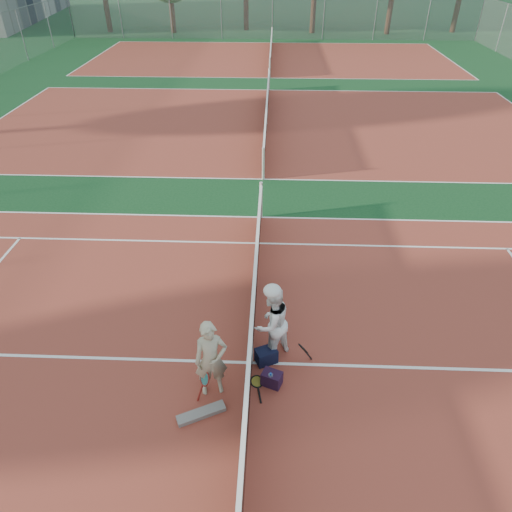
# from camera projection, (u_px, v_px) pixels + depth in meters

# --- Properties ---
(ground) EXTENTS (130.00, 130.00, 0.00)m
(ground) POSITION_uv_depth(u_px,v_px,m) (252.00, 363.00, 8.58)
(ground) COLOR #0F3819
(ground) RESTS_ON ground
(court_main) EXTENTS (23.77, 10.97, 0.01)m
(court_main) POSITION_uv_depth(u_px,v_px,m) (252.00, 363.00, 8.58)
(court_main) COLOR maroon
(court_main) RESTS_ON ground
(court_far_a) EXTENTS (23.77, 10.97, 0.01)m
(court_far_a) POSITION_uv_depth(u_px,v_px,m) (267.00, 124.00, 19.66)
(court_far_a) COLOR maroon
(court_far_a) RESTS_ON ground
(court_far_b) EXTENTS (23.77, 10.97, 0.01)m
(court_far_b) POSITION_uv_depth(u_px,v_px,m) (271.00, 58.00, 30.73)
(court_far_b) COLOR maroon
(court_far_b) RESTS_ON ground
(net_main) EXTENTS (0.10, 10.98, 1.02)m
(net_main) POSITION_uv_depth(u_px,v_px,m) (252.00, 344.00, 8.29)
(net_main) COLOR black
(net_main) RESTS_ON ground
(net_far_a) EXTENTS (0.10, 10.98, 1.02)m
(net_far_a) POSITION_uv_depth(u_px,v_px,m) (267.00, 113.00, 19.37)
(net_far_a) COLOR black
(net_far_a) RESTS_ON ground
(net_far_b) EXTENTS (0.10, 10.98, 1.02)m
(net_far_b) POSITION_uv_depth(u_px,v_px,m) (271.00, 50.00, 30.44)
(net_far_b) COLOR black
(net_far_b) RESTS_ON ground
(fence_back) EXTENTS (32.00, 0.06, 3.00)m
(fence_back) POSITION_uv_depth(u_px,v_px,m) (272.00, 18.00, 35.62)
(fence_back) COLOR slate
(fence_back) RESTS_ON ground
(player_a) EXTENTS (0.64, 0.50, 1.54)m
(player_a) POSITION_uv_depth(u_px,v_px,m) (211.00, 359.00, 7.64)
(player_a) COLOR #B8AE8E
(player_a) RESTS_ON ground
(player_b) EXTENTS (0.97, 0.96, 1.59)m
(player_b) POSITION_uv_depth(u_px,v_px,m) (272.00, 323.00, 8.34)
(player_b) COLOR white
(player_b) RESTS_ON ground
(racket_red) EXTENTS (0.37, 0.37, 0.57)m
(racket_red) POSITION_uv_depth(u_px,v_px,m) (205.00, 385.00, 7.81)
(racket_red) COLOR maroon
(racket_red) RESTS_ON ground
(racket_black_held) EXTENTS (0.42, 0.41, 0.54)m
(racket_black_held) POSITION_uv_depth(u_px,v_px,m) (303.00, 354.00, 8.40)
(racket_black_held) COLOR black
(racket_black_held) RESTS_ON ground
(racket_spare) EXTENTS (0.38, 0.64, 0.03)m
(racket_spare) POSITION_uv_depth(u_px,v_px,m) (257.00, 382.00, 8.20)
(racket_spare) COLOR black
(racket_spare) RESTS_ON ground
(sports_bag_navy) EXTENTS (0.46, 0.40, 0.30)m
(sports_bag_navy) POSITION_uv_depth(u_px,v_px,m) (266.00, 356.00, 8.53)
(sports_bag_navy) COLOR black
(sports_bag_navy) RESTS_ON ground
(sports_bag_purple) EXTENTS (0.41, 0.35, 0.28)m
(sports_bag_purple) POSITION_uv_depth(u_px,v_px,m) (272.00, 379.00, 8.10)
(sports_bag_purple) COLOR black
(sports_bag_purple) RESTS_ON ground
(net_cover_canvas) EXTENTS (0.82, 0.53, 0.09)m
(net_cover_canvas) POSITION_uv_depth(u_px,v_px,m) (201.00, 413.00, 7.62)
(net_cover_canvas) COLOR slate
(net_cover_canvas) RESTS_ON ground
(water_bottle) EXTENTS (0.09, 0.09, 0.30)m
(water_bottle) POSITION_uv_depth(u_px,v_px,m) (270.00, 380.00, 8.05)
(water_bottle) COLOR #ABC2D9
(water_bottle) RESTS_ON ground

